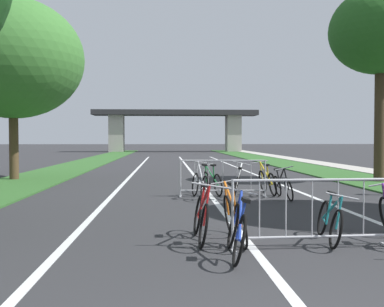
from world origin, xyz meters
TOP-DOWN VIEW (x-y plane):
  - grass_verge_left at (-6.62, 28.12)m, footprint 2.89×68.74m
  - grass_verge_right at (6.62, 28.12)m, footprint 2.89×68.74m
  - sidewalk_path_right at (8.88, 28.12)m, footprint 1.64×68.74m
  - lane_stripe_center at (0.00, 19.88)m, footprint 0.14×39.77m
  - lane_stripe_right_lane at (2.84, 19.88)m, footprint 0.14×39.77m
  - lane_stripe_left_lane at (-2.84, 19.88)m, footprint 0.14×39.77m
  - overpass_bridge at (0.00, 56.81)m, footprint 21.24×3.61m
  - tree_left_cypress_far at (-7.31, 16.10)m, footprint 5.54×5.54m
  - tree_right_oak_mid at (6.78, 14.42)m, footprint 3.83×3.83m
  - crowd_barrier_nearest at (0.88, 4.34)m, footprint 2.47×0.54m
  - crowd_barrier_second at (0.32, 10.48)m, footprint 2.48×0.58m
  - bicycle_orange_1 at (-0.21, 4.84)m, footprint 0.46×1.73m
  - bicycle_silver_2 at (-0.36, 10.13)m, footprint 0.51×1.72m
  - bicycle_white_3 at (0.63, 9.93)m, footprint 0.73×1.66m
  - bicycle_blue_4 at (-0.32, 3.92)m, footprint 0.53×1.66m
  - bicycle_yellow_5 at (1.71, 10.99)m, footprint 0.52×1.72m
  - bicycle_teal_6 at (1.29, 4.74)m, footprint 0.48×1.57m
  - bicycle_black_8 at (1.90, 9.94)m, footprint 0.49×1.66m
  - bicycle_green_9 at (0.07, 11.05)m, footprint 0.67×1.65m
  - bicycle_red_10 at (-0.74, 4.91)m, footprint 0.54×1.66m

SIDE VIEW (x-z plane):
  - lane_stripe_center at x=0.00m, z-range 0.00..0.01m
  - lane_stripe_right_lane at x=2.84m, z-range 0.00..0.01m
  - lane_stripe_left_lane at x=-2.84m, z-range 0.00..0.01m
  - grass_verge_left at x=-6.62m, z-range 0.00..0.05m
  - grass_verge_right at x=6.62m, z-range 0.00..0.05m
  - sidewalk_path_right at x=8.88m, z-range 0.00..0.08m
  - bicycle_teal_6 at x=1.29m, z-range -0.08..0.77m
  - bicycle_black_8 at x=1.90m, z-range -0.12..0.82m
  - bicycle_green_9 at x=0.07m, z-range -0.09..0.82m
  - bicycle_yellow_5 at x=1.71m, z-range -0.12..0.87m
  - bicycle_white_3 at x=0.63m, z-range -0.13..0.89m
  - bicycle_blue_4 at x=-0.32m, z-range -0.09..0.84m
  - bicycle_red_10 at x=-0.74m, z-range -0.11..0.88m
  - bicycle_silver_2 at x=-0.36m, z-range -0.13..0.90m
  - bicycle_orange_1 at x=-0.21m, z-range -0.10..0.89m
  - crowd_barrier_nearest at x=0.88m, z-range 0.00..1.05m
  - crowd_barrier_second at x=0.32m, z-range 0.00..1.05m
  - overpass_bridge at x=0.00m, z-range 1.14..6.53m
  - tree_left_cypress_far at x=-7.31m, z-range 1.22..8.39m
  - tree_right_oak_mid at x=6.78m, z-range 1.99..9.33m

